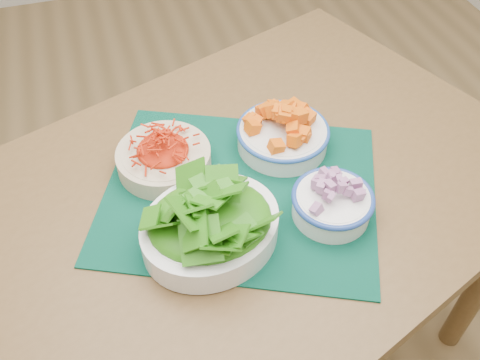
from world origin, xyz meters
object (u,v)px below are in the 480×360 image
(placemat, at_px, (240,191))
(lettuce_bowl, at_px, (210,221))
(table, at_px, (237,220))
(carrot_bowl, at_px, (163,155))
(squash_bowl, at_px, (283,131))
(onion_bowl, at_px, (333,201))

(placemat, xyz_separation_m, lettuce_bowl, (-0.08, -0.10, 0.05))
(table, distance_m, placemat, 0.10)
(table, height_order, lettuce_bowl, lettuce_bowl)
(carrot_bowl, height_order, lettuce_bowl, lettuce_bowl)
(carrot_bowl, distance_m, squash_bowl, 0.25)
(carrot_bowl, height_order, onion_bowl, onion_bowl)
(table, height_order, squash_bowl, squash_bowl)
(squash_bowl, height_order, onion_bowl, squash_bowl)
(lettuce_bowl, height_order, onion_bowl, lettuce_bowl)
(table, relative_size, placemat, 2.75)
(placemat, bearing_deg, lettuce_bowl, -106.24)
(placemat, distance_m, carrot_bowl, 0.17)
(placemat, height_order, carrot_bowl, carrot_bowl)
(onion_bowl, bearing_deg, lettuce_bowl, 177.97)
(placemat, xyz_separation_m, onion_bowl, (0.14, -0.11, 0.04))
(table, relative_size, squash_bowl, 7.42)
(carrot_bowl, bearing_deg, placemat, -40.57)
(table, height_order, carrot_bowl, carrot_bowl)
(table, xyz_separation_m, lettuce_bowl, (-0.08, -0.11, 0.15))
(lettuce_bowl, distance_m, onion_bowl, 0.23)
(squash_bowl, relative_size, lettuce_bowl, 0.63)
(carrot_bowl, relative_size, squash_bowl, 1.18)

